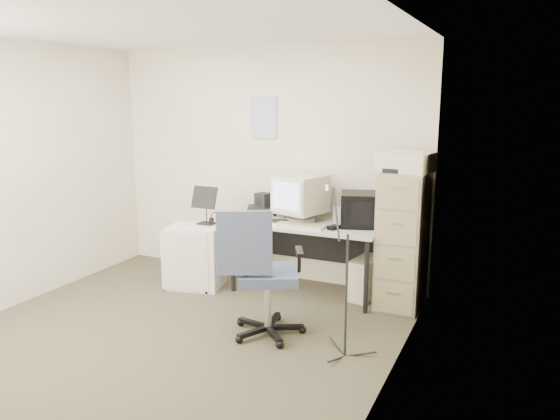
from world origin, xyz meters
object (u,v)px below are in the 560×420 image
at_px(filing_cabinet, 403,240).
at_px(side_cart, 196,256).
at_px(office_chair, 268,273).
at_px(desk, 307,258).

relative_size(filing_cabinet, side_cart, 1.97).
relative_size(office_chair, side_cart, 1.66).
relative_size(filing_cabinet, desk, 0.87).
bearing_deg(desk, office_chair, -86.12).
xyz_separation_m(desk, office_chair, (0.07, -1.09, 0.18)).
height_order(desk, office_chair, office_chair).
bearing_deg(office_chair, desk, 67.35).
xyz_separation_m(office_chair, side_cart, (-1.20, 0.76, -0.22)).
bearing_deg(desk, filing_cabinet, 1.81).
bearing_deg(filing_cabinet, desk, -178.19).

